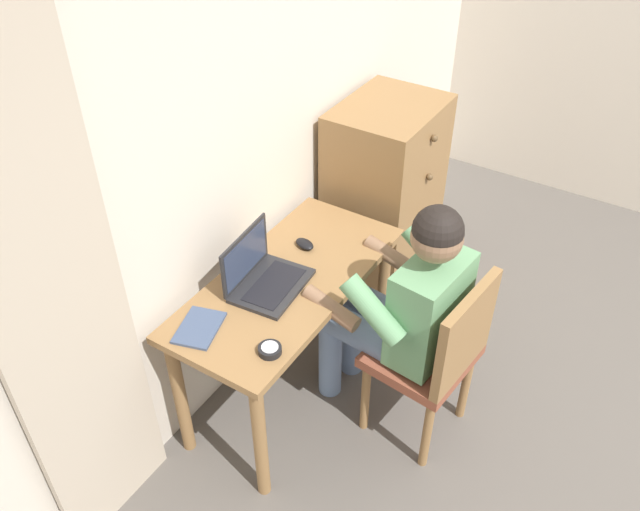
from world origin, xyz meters
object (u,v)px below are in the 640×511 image
computer_mouse (305,244)px  notebook_pad (199,328)px  dresser (384,199)px  desk (289,299)px  desk_clock (270,350)px  laptop (263,275)px  chair (436,353)px  person_seated (403,303)px

computer_mouse → notebook_pad: size_ratio=0.48×
dresser → computer_mouse: bearing=178.8°
desk → desk_clock: desk_clock is taller
dresser → laptop: bearing=178.9°
chair → notebook_pad: (-0.57, 0.78, 0.22)m
desk → dresser: bearing=2.5°
desk_clock → notebook_pad: desk_clock is taller
dresser → desk_clock: 1.41m
dresser → laptop: size_ratio=3.05×
notebook_pad → laptop: bearing=-25.9°
desk_clock → laptop: bearing=39.5°
dresser → desk_clock: bearing=-170.6°
dresser → chair: 1.11m
desk_clock → chair: bearing=-41.9°
desk → laptop: size_ratio=3.21×
chair → computer_mouse: size_ratio=8.88×
desk → notebook_pad: 0.47m
chair → person_seated: person_seated is taller
desk → person_seated: (0.15, -0.47, 0.09)m
desk → desk_clock: 0.45m
desk → laptop: 0.20m
desk_clock → notebook_pad: 0.31m
laptop → notebook_pad: bearing=170.7°
dresser → chair: (-0.85, -0.70, -0.05)m
laptop → computer_mouse: 0.31m
person_seated → laptop: bearing=114.0°
chair → desk_clock: bearing=138.1°
person_seated → chair: bearing=-95.7°
laptop → computer_mouse: laptop is taller
desk → chair: 0.68m
chair → laptop: 0.80m
desk → desk_clock: bearing=-154.6°
dresser → notebook_pad: size_ratio=5.26×
desk → dresser: dresser is taller
desk → desk_clock: (-0.39, -0.19, 0.13)m
laptop → person_seated: bearing=-66.0°
notebook_pad → computer_mouse: bearing=-22.0°
dresser → desk_clock: dresser is taller
person_seated → laptop: size_ratio=3.33×
computer_mouse → desk: bearing=-148.5°
laptop → desk_clock: bearing=-140.5°
desk → desk_clock: size_ratio=12.92×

